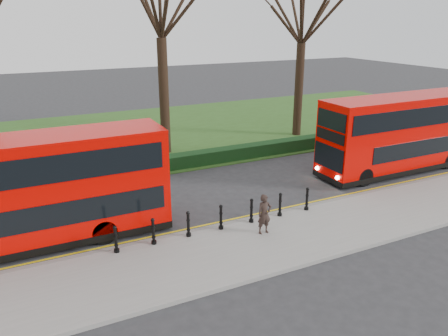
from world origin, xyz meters
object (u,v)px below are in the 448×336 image
bollard_row (221,217)px  bus_lead (23,194)px  pedestrian (264,214)px  bus_rear (405,133)px

bollard_row → bus_lead: size_ratio=0.81×
bus_lead → bollard_row: bearing=-17.4°
bollard_row → pedestrian: size_ratio=5.29×
bollard_row → pedestrian: pedestrian is taller
bus_lead → pedestrian: bus_lead is taller
bus_lead → pedestrian: bearing=-21.2°
bus_rear → pedestrian: 11.72m
bollard_row → bus_lead: bearing=162.6°
bus_lead → pedestrian: size_ratio=6.52×
bus_rear → pedestrian: (-11.13, -3.47, -1.16)m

